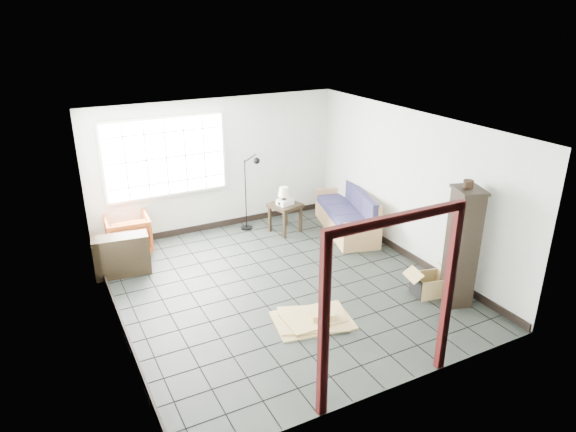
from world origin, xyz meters
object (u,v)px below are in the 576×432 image
futon_sofa (349,216)px  tall_shelf (462,246)px  side_table (285,209)px  armchair (128,232)px

futon_sofa → tall_shelf: size_ratio=1.15×
futon_sofa → tall_shelf: 3.04m
tall_shelf → futon_sofa: bearing=108.6°
tall_shelf → side_table: bearing=126.8°
futon_sofa → tall_shelf: (-0.06, -2.98, 0.61)m
side_table → futon_sofa: bearing=-26.1°
armchair → futon_sofa: bearing=169.2°
side_table → armchair: bearing=170.4°
tall_shelf → armchair: bearing=154.7°
armchair → side_table: (2.94, -0.50, 0.10)m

